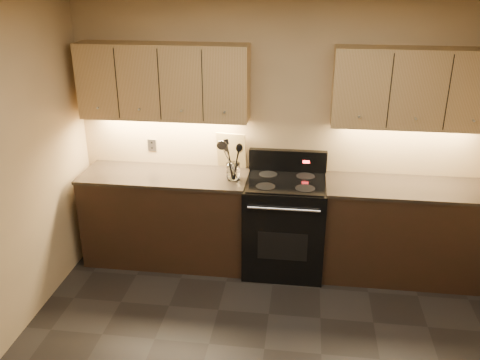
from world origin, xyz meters
name	(u,v)px	position (x,y,z in m)	size (l,w,h in m)	color
ceiling	(266,4)	(0.00, 0.00, 2.60)	(4.00, 4.00, 0.00)	silver
wall_back	(281,133)	(0.00, 2.00, 1.30)	(4.00, 0.04, 2.60)	tan
counter_left	(167,217)	(-1.10, 1.70, 0.47)	(1.62, 0.62, 0.93)	black
counter_right	(400,231)	(1.18, 1.70, 0.47)	(1.46, 0.62, 0.93)	black
stove	(284,224)	(0.08, 1.68, 0.48)	(0.76, 0.68, 1.14)	black
upper_cab_left	(163,82)	(-1.10, 1.85, 1.80)	(1.60, 0.30, 0.70)	tan
upper_cab_right	(416,89)	(1.18, 1.85, 1.80)	(1.44, 0.30, 0.70)	tan
outlet_plate	(152,145)	(-1.30, 1.99, 1.12)	(0.09, 0.01, 0.12)	#B2B5BA
utensil_crock	(233,172)	(-0.42, 1.67, 1.00)	(0.15, 0.15, 0.16)	white
cutting_board	(231,150)	(-0.48, 1.96, 1.11)	(0.29, 0.02, 0.37)	tan
wooden_spoon	(231,162)	(-0.44, 1.66, 1.10)	(0.06, 0.06, 0.32)	tan
black_spoon	(233,159)	(-0.42, 1.68, 1.12)	(0.06, 0.06, 0.35)	black
black_turner	(233,159)	(-0.42, 1.66, 1.14)	(0.08, 0.08, 0.38)	black
steel_spatula	(236,160)	(-0.40, 1.69, 1.11)	(0.08, 0.08, 0.33)	silver
steel_skimmer	(237,159)	(-0.38, 1.66, 1.14)	(0.09, 0.09, 0.39)	silver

